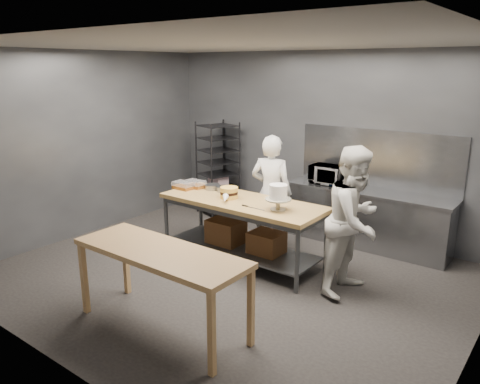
% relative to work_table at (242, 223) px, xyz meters
% --- Properties ---
extents(ground, '(6.00, 6.00, 0.00)m').
position_rel_work_table_xyz_m(ground, '(0.17, -0.52, -0.57)').
color(ground, black).
rests_on(ground, ground).
extents(back_wall, '(6.00, 0.04, 3.00)m').
position_rel_work_table_xyz_m(back_wall, '(0.17, 1.98, 0.93)').
color(back_wall, '#4C4F54').
rests_on(back_wall, ground).
extents(work_table, '(2.40, 0.90, 0.92)m').
position_rel_work_table_xyz_m(work_table, '(0.00, 0.00, 0.00)').
color(work_table, olive).
rests_on(work_table, ground).
extents(near_counter, '(2.00, 0.70, 0.90)m').
position_rel_work_table_xyz_m(near_counter, '(0.40, -1.96, 0.24)').
color(near_counter, olive).
rests_on(near_counter, ground).
extents(back_counter, '(2.60, 0.60, 0.90)m').
position_rel_work_table_xyz_m(back_counter, '(1.17, 1.66, -0.12)').
color(back_counter, slate).
rests_on(back_counter, ground).
extents(splashback_panel, '(2.60, 0.02, 0.90)m').
position_rel_work_table_xyz_m(splashback_panel, '(1.17, 1.96, 0.78)').
color(splashback_panel, slate).
rests_on(splashback_panel, back_counter).
extents(speed_rack, '(0.77, 0.81, 1.75)m').
position_rel_work_table_xyz_m(speed_rack, '(-1.76, 1.58, 0.28)').
color(speed_rack, black).
rests_on(speed_rack, ground).
extents(chef_behind, '(0.72, 0.56, 1.77)m').
position_rel_work_table_xyz_m(chef_behind, '(0.03, 0.69, 0.31)').
color(chef_behind, white).
rests_on(chef_behind, ground).
extents(chef_right, '(0.78, 0.96, 1.85)m').
position_rel_work_table_xyz_m(chef_right, '(1.65, 0.08, 0.35)').
color(chef_right, silver).
rests_on(chef_right, ground).
extents(microwave, '(0.54, 0.37, 0.30)m').
position_rel_work_table_xyz_m(microwave, '(0.48, 1.66, 0.48)').
color(microwave, black).
rests_on(microwave, back_counter).
extents(frosted_cake_stand, '(0.34, 0.34, 0.35)m').
position_rel_work_table_xyz_m(frosted_cake_stand, '(0.66, -0.11, 0.56)').
color(frosted_cake_stand, '#A49C83').
rests_on(frosted_cake_stand, work_table).
extents(layer_cake, '(0.26, 0.26, 0.16)m').
position_rel_work_table_xyz_m(layer_cake, '(-0.21, -0.03, 0.43)').
color(layer_cake, '#F7CD4E').
rests_on(layer_cake, work_table).
extents(cake_pans, '(0.48, 0.25, 0.07)m').
position_rel_work_table_xyz_m(cake_pans, '(-0.60, 0.20, 0.39)').
color(cake_pans, gray).
rests_on(cake_pans, work_table).
extents(piping_bag, '(0.32, 0.38, 0.12)m').
position_rel_work_table_xyz_m(piping_bag, '(-0.13, -0.21, 0.41)').
color(piping_bag, white).
rests_on(piping_bag, work_table).
extents(offset_spatula, '(0.36, 0.02, 0.02)m').
position_rel_work_table_xyz_m(offset_spatula, '(0.30, -0.22, 0.35)').
color(offset_spatula, slate).
rests_on(offset_spatula, work_table).
extents(pastry_clamshells, '(0.40, 0.38, 0.11)m').
position_rel_work_table_xyz_m(pastry_clamshells, '(-1.05, 0.03, 0.40)').
color(pastry_clamshells, '#A96E21').
rests_on(pastry_clamshells, work_table).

